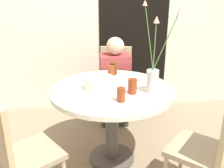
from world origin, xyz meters
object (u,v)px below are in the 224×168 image
Objects in this scene: chair_right_flank at (17,149)px; drink_glass_2 at (114,68)px; side_plate at (148,84)px; drink_glass_1 at (121,95)px; person_guest at (115,85)px; birthday_cake at (99,83)px; flower_vase at (154,70)px; drink_glass_0 at (132,86)px; chair_far_back at (116,80)px; drink_glass_3 at (111,71)px; chair_near_front at (210,144)px.

chair_right_flank is 1.22m from drink_glass_2.
chair_right_flank is 5.46× the size of side_plate.
person_guest is (0.06, 0.98, -0.29)m from drink_glass_1.
drink_glass_2 is (0.17, 0.40, 0.01)m from birthday_cake.
drink_glass_2 is at bearing 67.12° from birthday_cake.
drink_glass_2 is at bearing 88.84° from drink_glass_1.
flower_vase reaches higher than person_guest.
drink_glass_0 is at bearing -174.44° from flower_vase.
chair_far_back is at bearing 104.14° from side_plate.
drink_glass_2 is at bearing 100.78° from drink_glass_0.
chair_right_flank is 8.30× the size of drink_glass_3.
person_guest is (-0.05, 0.83, -0.30)m from drink_glass_0.
chair_near_front reaches higher than drink_glass_0.
side_plate is (0.44, 0.05, -0.05)m from birthday_cake.
chair_far_back is at bearing 91.56° from drink_glass_0.
chair_right_flank is at bearing -156.31° from drink_glass_0.
drink_glass_3 is at bearing 92.07° from drink_glass_1.
drink_glass_1 is at bearing -91.16° from drink_glass_2.
chair_far_back is at bearing 74.42° from birthday_cake.
drink_glass_2 is (0.76, 0.90, 0.29)m from chair_right_flank.
chair_near_front is at bearing -128.70° from chair_right_flank.
chair_near_front is 1.13m from drink_glass_3.
drink_glass_2 is 0.08m from drink_glass_3.
chair_right_flank is 1.00× the size of chair_near_front.
birthday_cake is 1.97× the size of drink_glass_0.
chair_far_back is at bearing 102.03° from flower_vase.
birthday_cake is 2.27× the size of drink_glass_3.
drink_glass_0 and drink_glass_2 have the same top height.
drink_glass_1 is 0.68m from drink_glass_2.
chair_right_flank reaches higher than drink_glass_2.
chair_near_front is 1.22× the size of flower_vase.
flower_vase is 4.48× the size of side_plate.
chair_near_front reaches higher than drink_glass_1.
flower_vase is (0.21, -0.97, 0.42)m from chair_far_back.
chair_far_back is 8.30× the size of drink_glass_3.
drink_glass_2 is (-0.10, 0.53, 0.00)m from drink_glass_0.
chair_near_front is 7.18× the size of drink_glass_2.
drink_glass_0 is at bearing -79.94° from chair_far_back.
chair_right_flank is at bearing -123.78° from person_guest.
side_plate is 1.32× the size of drink_glass_2.
chair_far_back reaches higher than drink_glass_1.
chair_near_front is 5.46× the size of side_plate.
birthday_cake is at bearing 165.83° from flower_vase.
flower_vase is (0.45, -0.11, 0.13)m from birthday_cake.
person_guest is (-0.55, 1.28, -0.01)m from chair_near_front.
chair_far_back is at bearing 78.59° from drink_glass_3.
birthday_cake is at bearing -107.11° from person_guest.
person_guest is (0.22, 0.70, -0.29)m from birthday_cake.
drink_glass_1 is at bearing -61.41° from birthday_cake.
drink_glass_3 is at bearing -102.61° from person_guest.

